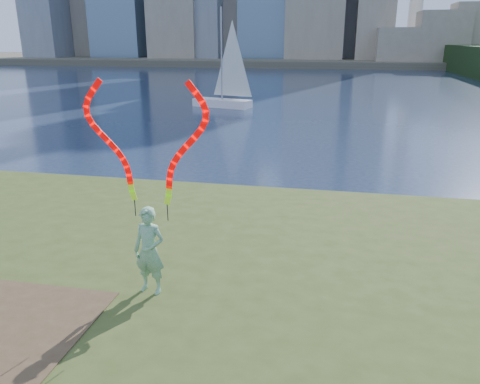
# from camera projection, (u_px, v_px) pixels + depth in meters

# --- Properties ---
(ground) EXTENTS (320.00, 320.00, 0.00)m
(ground) POSITION_uv_depth(u_px,v_px,m) (184.00, 289.00, 9.87)
(ground) COLOR #1B2944
(ground) RESTS_ON ground
(grassy_knoll) EXTENTS (20.00, 18.00, 0.80)m
(grassy_knoll) POSITION_uv_depth(u_px,v_px,m) (139.00, 341.00, 7.62)
(grassy_knoll) COLOR #384819
(grassy_knoll) RESTS_ON ground
(far_shore) EXTENTS (320.00, 40.00, 1.20)m
(far_shore) POSITION_uv_depth(u_px,v_px,m) (325.00, 60.00, 98.07)
(far_shore) COLOR #4E4939
(far_shore) RESTS_ON ground
(woman_with_ribbons) EXTENTS (2.00, 0.48, 3.95)m
(woman_with_ribbons) POSITION_uv_depth(u_px,v_px,m) (148.00, 215.00, 7.82)
(woman_with_ribbons) COLOR #156D28
(woman_with_ribbons) RESTS_ON grassy_knoll
(sailboat) EXTENTS (4.81, 2.59, 7.26)m
(sailboat) POSITION_uv_depth(u_px,v_px,m) (225.00, 91.00, 35.50)
(sailboat) COLOR white
(sailboat) RESTS_ON ground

